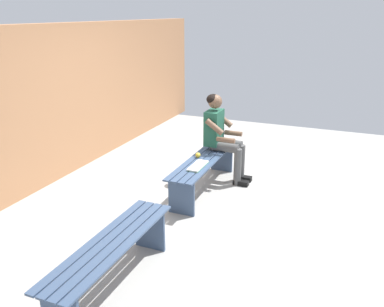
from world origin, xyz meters
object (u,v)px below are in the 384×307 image
Objects in this scene: bench_far at (112,253)px; book_open at (198,166)px; apple at (198,155)px; person_seated at (222,134)px; bench_near at (204,166)px.

book_open reaches higher than bench_far.
book_open is at bearing 21.59° from apple.
apple is 0.35m from book_open.
person_seated is at bearing 177.85° from bench_far.
book_open is (-1.96, 0.04, 0.13)m from bench_far.
bench_far is 2.76m from person_seated.
book_open is at bearing -4.69° from person_seated.
bench_far is at bearing -2.15° from person_seated.
book_open is at bearing 6.62° from bench_near.
bench_far is (2.30, 0.00, -0.01)m from bench_near.
book_open reaches higher than bench_near.
person_seated is 3.10× the size of book_open.
bench_near is at bearing 100.43° from apple.
bench_near is 0.36m from book_open.
bench_far is 1.97m from book_open.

